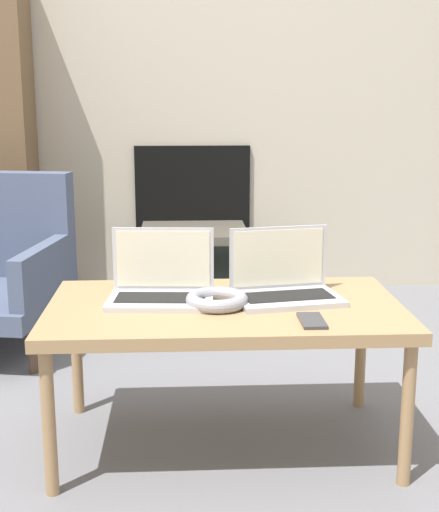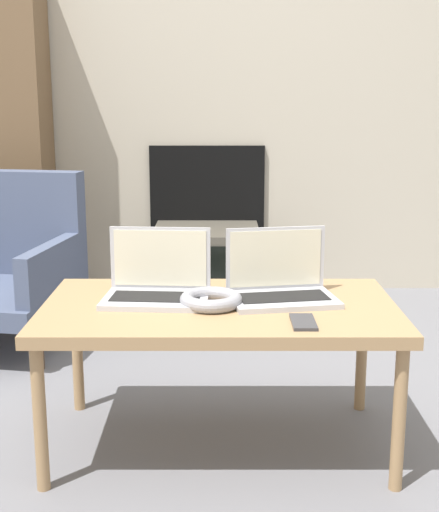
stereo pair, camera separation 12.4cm
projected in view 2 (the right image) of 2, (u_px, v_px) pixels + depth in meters
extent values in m
plane|color=slate|center=(219.00, 462.00, 2.08)|extent=(14.00, 14.00, 0.00)
cube|color=#B7AD99|center=(220.00, 44.00, 3.69)|extent=(7.00, 0.06, 2.60)
cube|color=black|center=(208.00, 219.00, 3.85)|extent=(0.61, 0.03, 0.78)
cube|color=#9E7A51|center=(219.00, 310.00, 2.09)|extent=(1.03, 0.59, 0.04)
cylinder|color=#9E7A51|center=(40.00, 419.00, 1.89)|extent=(0.04, 0.04, 0.41)
cylinder|color=#9E7A51|center=(399.00, 419.00, 1.89)|extent=(0.04, 0.04, 0.41)
cylinder|color=#9E7A51|center=(77.00, 351.00, 2.39)|extent=(0.04, 0.04, 0.41)
cylinder|color=#9E7A51|center=(362.00, 352.00, 2.38)|extent=(0.04, 0.04, 0.41)
cube|color=#B2B2B7|center=(156.00, 299.00, 2.10)|extent=(0.32, 0.23, 0.02)
cube|color=black|center=(156.00, 297.00, 2.10)|extent=(0.27, 0.13, 0.00)
cube|color=#B2B2B7|center=(160.00, 258.00, 2.18)|extent=(0.31, 0.03, 0.19)
cube|color=beige|center=(160.00, 258.00, 2.17)|extent=(0.28, 0.02, 0.17)
cube|color=#B2B2B7|center=(283.00, 300.00, 2.10)|extent=(0.34, 0.26, 0.02)
cube|color=black|center=(283.00, 297.00, 2.10)|extent=(0.28, 0.16, 0.00)
cube|color=#B2B2B7|center=(275.00, 258.00, 2.17)|extent=(0.30, 0.06, 0.19)
cube|color=beige|center=(276.00, 258.00, 2.17)|extent=(0.28, 0.05, 0.17)
torus|color=gray|center=(211.00, 300.00, 2.06)|extent=(0.18, 0.18, 0.04)
cube|color=#333338|center=(303.00, 322.00, 1.90)|extent=(0.06, 0.13, 0.01)
cube|color=#4C473D|center=(207.00, 265.00, 3.65)|extent=(0.53, 0.48, 0.38)
cube|color=black|center=(206.00, 277.00, 3.41)|extent=(0.44, 0.01, 0.30)
cube|color=#47516B|center=(12.00, 222.00, 3.21)|extent=(0.68, 0.21, 0.46)
cube|color=#47516B|center=(53.00, 267.00, 2.92)|extent=(0.16, 0.59, 0.20)
cylinder|color=#4C3828|center=(39.00, 348.00, 2.76)|extent=(0.04, 0.04, 0.18)
cylinder|color=#4C3828|center=(69.00, 307.00, 3.30)|extent=(0.04, 0.04, 0.18)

